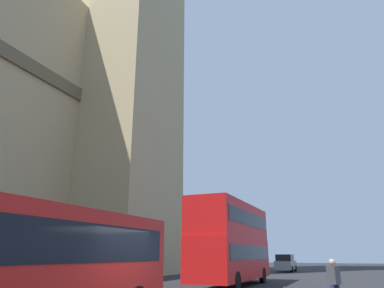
# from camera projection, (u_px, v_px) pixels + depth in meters

# --- Properties ---
(double_decker_bus) EXTENTS (9.72, 2.54, 4.90)m
(double_decker_bus) POSITION_uv_depth(u_px,v_px,m) (232.00, 240.00, 22.06)
(double_decker_bus) COLOR red
(double_decker_bus) RESTS_ON ground_plane
(sedan_lead) EXTENTS (4.40, 1.86, 1.85)m
(sedan_lead) POSITION_uv_depth(u_px,v_px,m) (286.00, 263.00, 39.26)
(sedan_lead) COLOR gray
(sedan_lead) RESTS_ON ground_plane
(pedestrian_near_cones) EXTENTS (0.45, 0.46, 1.69)m
(pedestrian_near_cones) POSITION_uv_depth(u_px,v_px,m) (334.00, 283.00, 12.04)
(pedestrian_near_cones) COLOR #262D4C
(pedestrian_near_cones) RESTS_ON ground_plane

